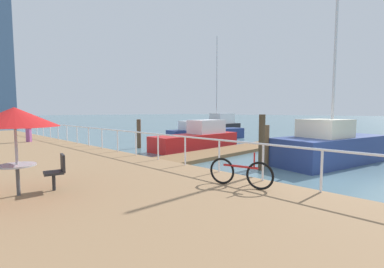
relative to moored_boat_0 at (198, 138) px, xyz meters
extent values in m
plane|color=slate|center=(-2.66, 11.39, -0.66)|extent=(300.00, 300.00, 0.00)
cube|color=olive|center=(-0.57, -2.51, -0.57)|extent=(11.17, 2.00, 0.18)
cylinder|color=white|center=(-5.81, -9.58, 0.27)|extent=(0.06, 0.06, 1.05)
cylinder|color=white|center=(-5.81, -7.98, 0.27)|extent=(0.06, 0.06, 1.05)
cylinder|color=white|center=(-5.81, -6.38, 0.27)|extent=(0.06, 0.06, 1.05)
cylinder|color=white|center=(-5.81, -4.78, 0.27)|extent=(0.06, 0.06, 1.05)
cylinder|color=white|center=(-5.81, -3.19, 0.27)|extent=(0.06, 0.06, 1.05)
cylinder|color=white|center=(-5.81, -1.59, 0.27)|extent=(0.06, 0.06, 1.05)
cylinder|color=white|center=(-5.81, 0.01, 0.27)|extent=(0.06, 0.06, 1.05)
cylinder|color=white|center=(-5.81, 1.60, 0.27)|extent=(0.06, 0.06, 1.05)
cylinder|color=white|center=(-5.81, 3.20, 0.27)|extent=(0.06, 0.06, 1.05)
cylinder|color=white|center=(-5.81, 4.80, 0.27)|extent=(0.06, 0.06, 1.05)
cylinder|color=white|center=(-5.81, 6.40, 0.27)|extent=(0.06, 0.06, 1.05)
cylinder|color=white|center=(-5.81, 7.99, 0.27)|extent=(0.06, 0.06, 1.05)
cylinder|color=white|center=(-5.81, 9.59, 0.27)|extent=(0.06, 0.06, 1.05)
cylinder|color=white|center=(-5.81, 11.19, 0.27)|extent=(0.06, 0.06, 1.05)
cylinder|color=white|center=(-5.81, 12.79, 0.27)|extent=(0.06, 0.06, 1.05)
cylinder|color=white|center=(-5.81, 14.38, 0.27)|extent=(0.06, 0.06, 1.05)
cylinder|color=white|center=(-5.81, 0.81, 0.79)|extent=(0.06, 27.15, 0.06)
cylinder|color=brown|center=(6.91, -4.89, 0.24)|extent=(0.29, 0.29, 1.81)
cylinder|color=#473826|center=(-2.97, -6.29, 0.47)|extent=(0.25, 0.25, 2.25)
cylinder|color=brown|center=(-2.66, 2.79, 0.27)|extent=(0.27, 0.27, 1.86)
cylinder|color=brown|center=(-2.11, -6.00, 0.24)|extent=(0.26, 0.26, 1.79)
cube|color=red|center=(-0.22, 0.00, -0.20)|extent=(6.46, 1.76, 0.92)
cube|color=white|center=(0.77, 0.00, 0.71)|extent=(2.37, 1.39, 0.89)
cube|color=black|center=(9.35, 6.19, -0.13)|extent=(6.11, 1.90, 1.06)
cube|color=white|center=(10.30, 6.20, 0.95)|extent=(2.56, 1.51, 1.09)
cylinder|color=silver|center=(9.35, 6.19, 4.87)|extent=(0.12, 0.12, 8.94)
cube|color=navy|center=(0.60, -7.79, -0.04)|extent=(6.34, 3.52, 1.23)
cube|color=beige|center=(0.06, -7.66, 0.97)|extent=(2.20, 2.13, 0.79)
cylinder|color=silver|center=(0.60, -7.79, 4.72)|extent=(0.12, 0.12, 8.30)
cube|color=navy|center=(4.43, 3.15, -0.22)|extent=(7.24, 3.00, 0.88)
cube|color=white|center=(3.37, 3.38, 0.58)|extent=(2.98, 1.79, 0.71)
torus|color=black|center=(-6.91, -7.37, 0.10)|extent=(0.22, 0.72, 0.72)
torus|color=black|center=(-6.68, -8.40, 0.10)|extent=(0.22, 0.72, 0.72)
cylinder|color=red|center=(-6.79, -7.88, 0.28)|extent=(0.27, 0.93, 0.06)
cylinder|color=red|center=(-6.71, -8.25, 0.48)|extent=(0.04, 0.04, 0.40)
cylinder|color=#ADADB2|center=(-11.08, -4.58, 0.46)|extent=(0.80, 0.80, 0.04)
cylinder|color=#4C4C51|center=(-11.08, -4.58, 0.10)|extent=(0.08, 0.08, 0.72)
cylinder|color=#B2B2B7|center=(-11.08, -4.58, 0.74)|extent=(0.06, 0.06, 2.00)
cone|color=red|center=(-11.08, -4.58, 1.59)|extent=(1.91, 1.91, 0.45)
cube|color=#262628|center=(-10.35, -4.75, 0.19)|extent=(0.53, 0.53, 0.06)
cube|color=#262628|center=(-10.13, -4.80, 0.42)|extent=(0.16, 0.44, 0.45)
cylinder|color=#262628|center=(-10.35, -4.75, -0.03)|extent=(0.08, 0.08, 0.45)
cube|color=#994C8C|center=(-7.65, 7.91, 0.17)|extent=(0.33, 0.34, 0.86)
cube|color=#BF3333|center=(-7.65, 7.91, 0.94)|extent=(0.39, 0.42, 0.68)
sphere|color=tan|center=(-7.65, 7.91, 1.40)|extent=(0.23, 0.23, 0.23)
camera|label=1|loc=(-12.65, -11.88, 1.72)|focal=25.32mm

